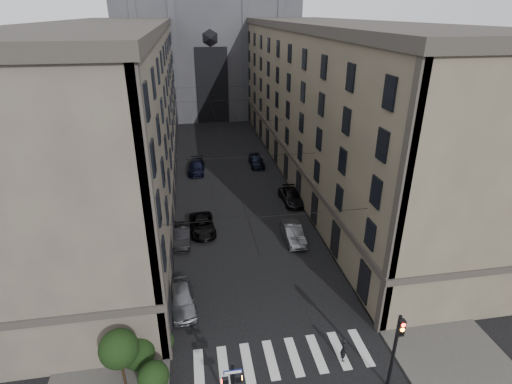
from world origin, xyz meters
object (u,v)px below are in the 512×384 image
car_left_midfar (202,225)px  car_right_far (256,160)px  car_left_midnear (182,235)px  pedestrian (344,349)px  car_left_far (197,167)px  car_right_midnear (292,197)px  car_right_near (293,233)px  car_right_midfar (292,197)px  car_left_near (182,298)px  gothic_tower (206,22)px  traffic_light_right (396,344)px

car_left_midfar → car_right_far: 19.27m
car_left_midnear → pedestrian: pedestrian is taller
car_left_midnear → car_left_midfar: size_ratio=0.88×
car_left_midfar → car_left_far: bearing=87.4°
car_left_midfar → car_right_far: size_ratio=1.08×
car_right_midnear → pedestrian: size_ratio=2.93×
car_right_near → car_right_midfar: size_ratio=1.00×
car_right_midfar → pedestrian: pedestrian is taller
car_right_near → car_right_midfar: car_right_near is taller
car_left_near → car_right_near: size_ratio=1.00×
gothic_tower → car_left_near: size_ratio=12.37×
car_left_near → car_right_midnear: car_left_near is taller
car_left_far → traffic_light_right: bearing=-70.2°
car_left_midfar → car_right_far: bearing=61.6°
car_right_far → car_right_midfar: bearing=-79.9°
traffic_light_right → car_left_midnear: size_ratio=1.16×
car_left_midfar → car_left_far: car_left_far is taller
car_right_near → car_left_far: bearing=114.2°
car_left_midfar → car_right_midnear: bearing=23.1°
gothic_tower → pedestrian: 72.80m
gothic_tower → car_right_midnear: size_ratio=11.83×
traffic_light_right → car_right_far: 37.32m
car_right_near → car_left_midnear: bearing=173.2°
car_left_midfar → car_right_near: 8.94m
car_right_near → pedestrian: pedestrian is taller
car_right_near → car_right_far: size_ratio=1.00×
car_left_midfar → car_left_far: size_ratio=0.98×
gothic_tower → car_left_midfar: gothic_tower is taller
car_left_midnear → pedestrian: 18.67m
car_right_midnear → gothic_tower: bearing=95.1°
traffic_light_right → car_right_near: 17.06m
car_left_far → pedestrian: pedestrian is taller
gothic_tower → car_right_midfar: size_ratio=12.41×
traffic_light_right → car_right_midfar: size_ratio=1.11×
car_left_far → gothic_tower: bearing=88.2°
car_left_near → car_left_midfar: (2.00, 10.90, -0.09)m
car_right_near → pedestrian: (-0.50, -14.47, 0.07)m
car_left_midfar → car_right_near: car_right_near is taller
car_left_midnear → car_right_near: bearing=-6.0°
car_right_near → car_right_midnear: size_ratio=0.95×
traffic_light_right → gothic_tower: bearing=94.4°
car_left_near → car_right_midfar: car_left_near is taller
car_right_midfar → car_right_far: 12.59m
car_left_near → pedestrian: (9.90, -6.63, 0.04)m
car_left_far → car_right_midnear: size_ratio=1.05×
traffic_light_right → car_right_near: bearing=94.8°
gothic_tower → car_left_near: (-6.20, -64.07, -17.00)m
traffic_light_right → car_right_midnear: bearing=88.6°
pedestrian → car_left_midfar: bearing=33.7°
gothic_tower → car_right_midfar: bearing=-82.7°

